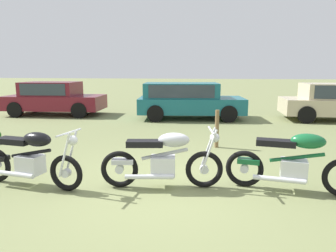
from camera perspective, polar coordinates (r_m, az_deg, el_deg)
name	(u,v)px	position (r m, az deg, el deg)	size (l,w,h in m)	color
ground_plane	(163,186)	(5.35, -0.96, -11.04)	(120.00, 120.00, 0.00)	olive
motorcycle_black	(30,159)	(5.68, -24.32, -5.59)	(2.03, 0.69, 1.02)	black
motorcycle_silver	(163,160)	(5.13, -0.88, -6.33)	(2.05, 0.70, 1.02)	black
motorcycle_green	(294,163)	(5.34, 22.50, -6.36)	(2.11, 0.71, 1.02)	black
car_burgundy	(54,97)	(14.22, -20.54, 5.15)	(4.21, 2.02, 1.43)	maroon
car_teal	(186,98)	(12.33, 3.42, 5.25)	(4.31, 2.26, 1.43)	#19606B
car_beige	(335,100)	(13.46, 28.70, 4.26)	(4.05, 1.89, 1.43)	#BCAD8C
fence_post_wooden	(217,129)	(7.84, 9.10, -0.52)	(0.10, 0.10, 0.96)	brown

